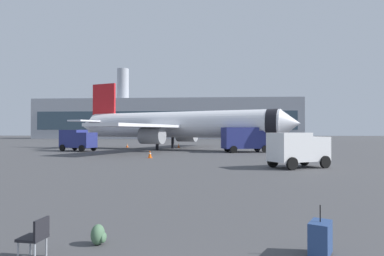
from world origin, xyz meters
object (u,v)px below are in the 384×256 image
service_truck (78,139)px  cargo_van (298,148)px  safety_cone_mid (150,154)px  safety_cone_far (289,153)px  gate_chair (36,235)px  safety_cone_near (127,145)px  safety_cone_outer (179,146)px  rolling_suitcase (320,238)px  traveller_backpack (98,235)px  fuel_truck (245,138)px  airplane_at_gate (176,125)px

service_truck → cargo_van: bearing=-37.1°
safety_cone_mid → safety_cone_far: size_ratio=1.14×
safety_cone_far → gate_chair: bearing=-111.8°
safety_cone_far → safety_cone_near: bearing=140.6°
service_truck → safety_cone_mid: bearing=-41.7°
safety_cone_mid → safety_cone_outer: size_ratio=1.23×
safety_cone_mid → safety_cone_far: (14.38, 2.84, -0.05)m
safety_cone_mid → safety_cone_far: bearing=11.2°
safety_cone_far → gate_chair: (-11.56, -28.94, 0.14)m
cargo_van → rolling_suitcase: (-3.84, -17.53, -1.06)m
traveller_backpack → safety_cone_mid: bearing=98.6°
safety_cone_near → gate_chair: gate_chair is taller
safety_cone_far → gate_chair: gate_chair is taller
fuel_truck → safety_cone_mid: fuel_truck is taller
airplane_at_gate → safety_cone_far: bearing=-43.0°
safety_cone_outer → traveller_backpack: 46.50m
fuel_truck → gate_chair: size_ratio=7.48×
cargo_van → safety_cone_outer: 31.67m
safety_cone_mid → safety_cone_outer: (0.52, 21.24, -0.08)m
fuel_truck → cargo_van: (2.24, -17.99, -0.32)m
airplane_at_gate → rolling_suitcase: 41.96m
gate_chair → safety_cone_outer: bearing=92.8°
airplane_at_gate → safety_cone_far: size_ratio=48.15×
airplane_at_gate → safety_cone_far: (13.64, -12.70, -3.30)m
safety_cone_far → rolling_suitcase: 28.87m
fuel_truck → safety_cone_mid: (-10.45, -10.02, -1.37)m
safety_cone_near → traveller_backpack: (11.98, -46.48, -0.10)m
cargo_van → gate_chair: cargo_van is taller
fuel_truck → traveller_backpack: bearing=-100.7°
safety_cone_mid → rolling_suitcase: bearing=-70.9°
fuel_truck → safety_cone_far: bearing=-61.3°
cargo_van → airplane_at_gate: bearing=116.9°
safety_cone_mid → gate_chair: (2.82, -26.10, 0.09)m
fuel_truck → safety_cone_near: fuel_truck is taller
cargo_van → safety_cone_mid: (-12.69, 7.97, -1.04)m
fuel_truck → rolling_suitcase: size_ratio=5.85×
safety_cone_outer → traveller_backpack: bearing=-85.9°
rolling_suitcase → gate_chair: bearing=-174.4°
traveller_backpack → gate_chair: 1.41m
rolling_suitcase → gate_chair: (-6.03, -0.60, 0.11)m
fuel_truck → gate_chair: fuel_truck is taller
safety_cone_mid → service_truck: bearing=138.3°
service_truck → fuel_truck: 22.61m
airplane_at_gate → rolling_suitcase: (8.11, -41.04, -3.27)m
airplane_at_gate → safety_cone_mid: airplane_at_gate is taller
fuel_truck → rolling_suitcase: bearing=-92.6°
fuel_truck → safety_cone_far: fuel_truck is taller
service_truck → safety_cone_far: bearing=-16.7°
fuel_truck → rolling_suitcase: fuel_truck is taller
cargo_van → gate_chair: 20.66m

